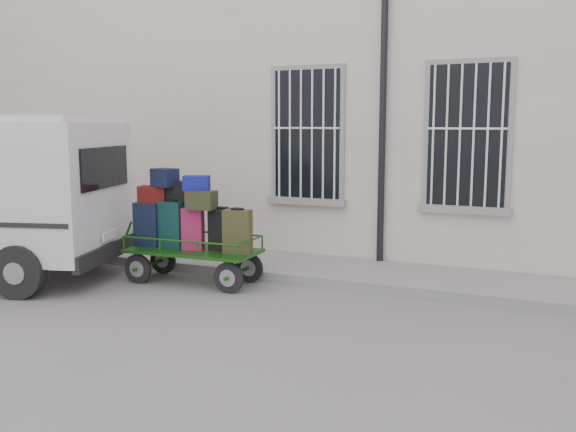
% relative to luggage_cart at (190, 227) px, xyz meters
% --- Properties ---
extents(ground, '(80.00, 80.00, 0.00)m').
position_rel_luggage_cart_xyz_m(ground, '(1.47, -0.86, -0.87)').
color(ground, slate).
rests_on(ground, ground).
extents(building, '(24.00, 5.15, 6.00)m').
position_rel_luggage_cart_xyz_m(building, '(1.47, 4.64, 2.13)').
color(building, beige).
rests_on(building, ground).
extents(sidewalk, '(24.00, 1.70, 0.15)m').
position_rel_luggage_cart_xyz_m(sidewalk, '(1.47, 1.34, -0.79)').
color(sidewalk, gray).
rests_on(sidewalk, ground).
extents(luggage_cart, '(2.40, 1.00, 1.75)m').
position_rel_luggage_cart_xyz_m(luggage_cart, '(0.00, 0.00, 0.00)').
color(luggage_cart, black).
rests_on(luggage_cart, ground).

